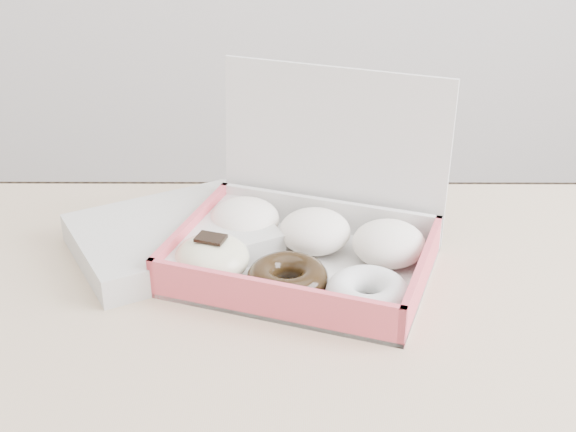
{
  "coord_description": "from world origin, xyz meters",
  "views": [
    {
      "loc": [
        -0.09,
        -0.64,
        1.24
      ],
      "look_at": [
        -0.1,
        0.18,
        0.82
      ],
      "focal_mm": 50.0,
      "sensor_mm": 36.0,
      "label": 1
    }
  ],
  "objects": [
    {
      "name": "table",
      "position": [
        0.0,
        0.0,
        0.67
      ],
      "size": [
        1.2,
        0.8,
        0.75
      ],
      "color": "tan",
      "rests_on": "ground"
    },
    {
      "name": "donut_box",
      "position": [
        -0.08,
        0.17,
        0.78
      ],
      "size": [
        0.35,
        0.32,
        0.21
      ],
      "rotation": [
        0.0,
        0.0,
        -0.33
      ],
      "color": "silver",
      "rests_on": "table"
    },
    {
      "name": "newspapers",
      "position": [
        -0.24,
        0.21,
        0.77
      ],
      "size": [
        0.28,
        0.26,
        0.04
      ],
      "primitive_type": "cube",
      "rotation": [
        0.0,
        0.0,
        0.49
      ],
      "color": "silver",
      "rests_on": "table"
    }
  ]
}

